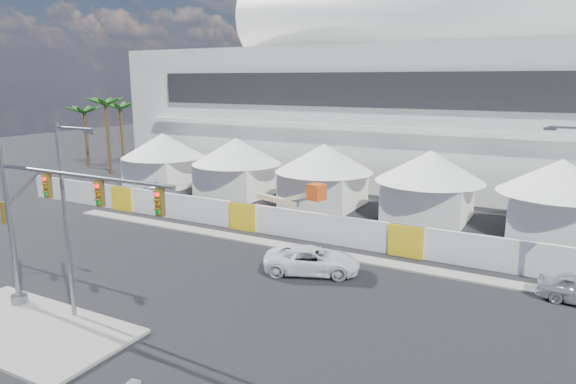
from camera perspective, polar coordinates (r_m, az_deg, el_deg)
The scene contains 11 objects.
ground at distance 23.57m, azimuth -12.32°, elevation -15.03°, with size 160.00×160.00×0.00m, color black.
median_island at distance 25.95m, azimuth -27.25°, elevation -13.35°, with size 10.00×5.00×0.15m, color gray.
stadium at distance 57.37m, azimuth 23.60°, elevation 10.10°, with size 80.00×24.80×21.98m.
tent_row at distance 42.53m, azimuth 9.54°, elevation 1.94°, with size 53.40×8.40×5.40m.
hoarding_fence at distance 32.65m, azimuth 13.05°, elevation -5.30°, with size 70.00×0.25×2.00m, color white.
palm_cluster at distance 65.60m, azimuth -18.11°, elevation 8.43°, with size 10.60×10.60×8.55m.
pickup_curb at distance 29.27m, azimuth 2.69°, elevation -7.58°, with size 5.39×2.48×1.50m, color white.
lot_car_c at distance 46.40m, azimuth -13.57°, elevation -0.37°, with size 5.28×2.15×1.53m, color silver.
traffic_mast at distance 25.56m, azimuth -25.89°, elevation -3.16°, with size 10.50×0.75×7.70m.
streetlight_median at distance 24.39m, azimuth -23.26°, elevation -1.74°, with size 2.44×0.24×8.82m.
boom_lift at distance 38.20m, azimuth -1.61°, elevation -2.31°, with size 7.91×2.78×3.89m.
Camera 1 is at (14.01, -15.61, 10.75)m, focal length 32.00 mm.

